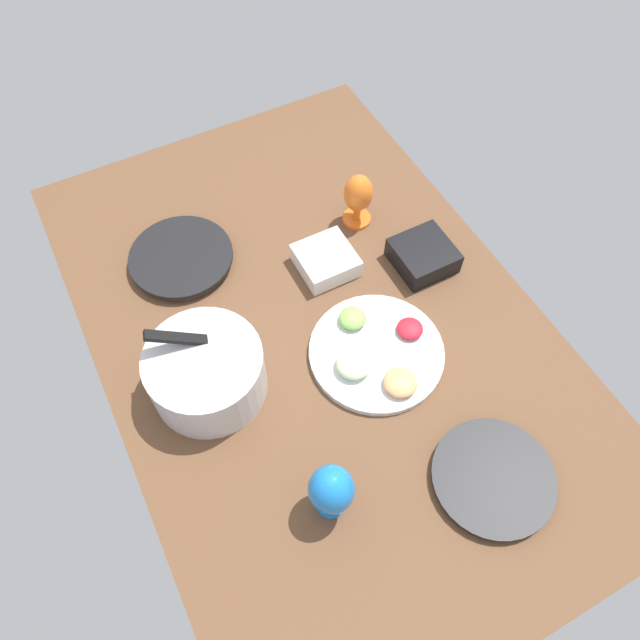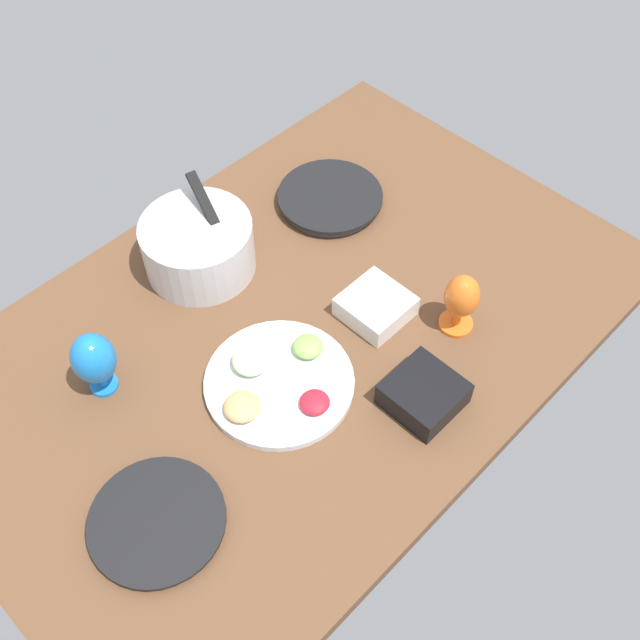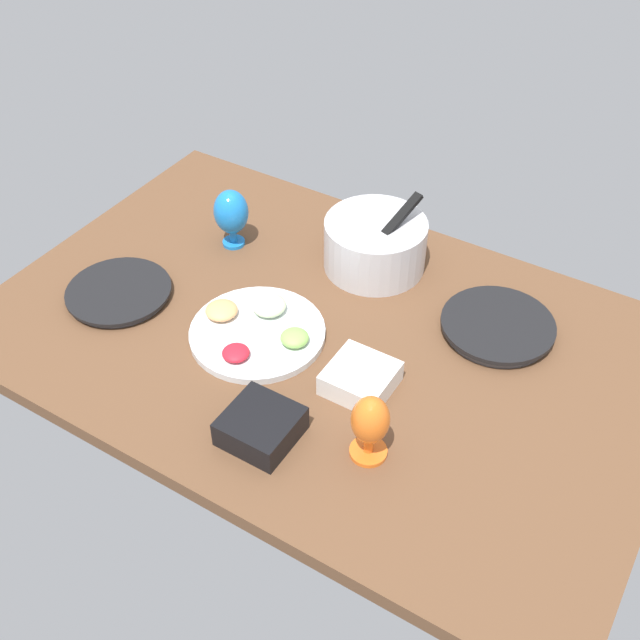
{
  "view_description": "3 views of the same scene",
  "coord_description": "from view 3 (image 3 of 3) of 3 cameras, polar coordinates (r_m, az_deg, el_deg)",
  "views": [
    {
      "loc": [
        -70.12,
        36.53,
        128.52
      ],
      "look_at": [
        -0.3,
        -0.12,
        4.37
      ],
      "focal_mm": 34.35,
      "sensor_mm": 36.0,
      "label": 1
    },
    {
      "loc": [
        -70.65,
        -78.0,
        140.15
      ],
      "look_at": [
        3.6,
        -5.03,
        4.37
      ],
      "focal_mm": 43.17,
      "sensor_mm": 36.0,
      "label": 2
    },
    {
      "loc": [
        70.97,
        -116.55,
        127.61
      ],
      "look_at": [
        -0.48,
        -0.38,
        4.37
      ],
      "focal_mm": 43.89,
      "sensor_mm": 36.0,
      "label": 3
    }
  ],
  "objects": [
    {
      "name": "dinner_plate_right",
      "position": [
        1.91,
        12.82,
        -0.48
      ],
      "size": [
        27.23,
        27.23,
        3.05
      ],
      "color": "#4C4C51",
      "rests_on": "ground_plane"
    },
    {
      "name": "dinner_plate_left",
      "position": [
        2.03,
        -14.45,
        1.94
      ],
      "size": [
        26.4,
        26.4,
        2.28
      ],
      "color": "#4C4C51",
      "rests_on": "ground_plane"
    },
    {
      "name": "square_bowl_black",
      "position": [
        1.63,
        -4.35,
        -7.65
      ],
      "size": [
        14.56,
        14.56,
        6.24
      ],
      "color": "black",
      "rests_on": "ground_plane"
    },
    {
      "name": "hurricane_glass_orange",
      "position": [
        1.55,
        3.68,
        -7.5
      ],
      "size": [
        7.86,
        7.86,
        15.98
      ],
      "color": "orange",
      "rests_on": "ground_plane"
    },
    {
      "name": "ground_plane",
      "position": [
        1.88,
        0.19,
        -1.42
      ],
      "size": [
        160.0,
        104.0,
        4.0
      ],
      "primitive_type": "cube",
      "color": "brown"
    },
    {
      "name": "fruit_platter",
      "position": [
        1.86,
        -4.6,
        -0.69
      ],
      "size": [
        32.41,
        32.41,
        5.52
      ],
      "color": "silver",
      "rests_on": "ground_plane"
    },
    {
      "name": "hurricane_glass_blue",
      "position": [
        2.1,
        -6.5,
        7.75
      ],
      "size": [
        9.3,
        9.3,
        16.71
      ],
      "color": "blue",
      "rests_on": "ground_plane"
    },
    {
      "name": "mixing_bowl",
      "position": [
        2.03,
        4.05,
        5.63
      ],
      "size": [
        26.47,
        26.47,
        20.02
      ],
      "color": "silver",
      "rests_on": "ground_plane"
    },
    {
      "name": "square_bowl_white",
      "position": [
        1.73,
        2.97,
        -4.19
      ],
      "size": [
        14.16,
        14.16,
        5.45
      ],
      "color": "white",
      "rests_on": "ground_plane"
    }
  ]
}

